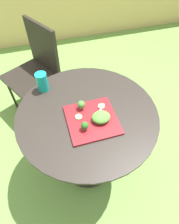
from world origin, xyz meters
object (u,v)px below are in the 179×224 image
object	(u,v)px
patio_chair	(36,65)
drinking_glass	(42,83)
salad_plate	(92,120)
fork	(98,114)

from	to	relation	value
patio_chair	drinking_glass	distance (m)	0.65
patio_chair	salad_plate	distance (m)	1.00
patio_chair	fork	size ratio (longest dim) A/B	7.09
fork	salad_plate	bearing A→B (deg)	-153.33
patio_chair	drinking_glass	bearing A→B (deg)	-86.53
salad_plate	drinking_glass	world-z (taller)	drinking_glass
salad_plate	fork	world-z (taller)	fork
fork	drinking_glass	bearing A→B (deg)	130.71
drinking_glass	fork	bearing A→B (deg)	-49.29
patio_chair	fork	world-z (taller)	patio_chair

